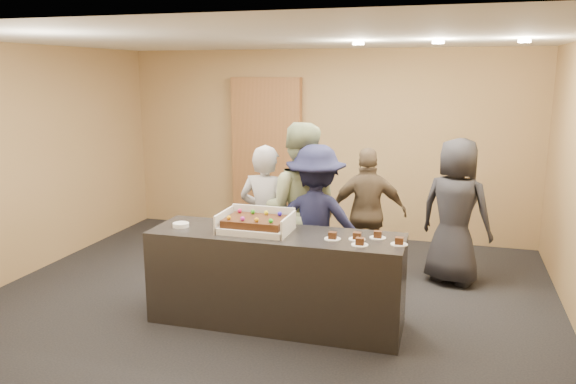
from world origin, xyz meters
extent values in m
plane|color=black|center=(0.00, 0.00, 0.00)|extent=(6.00, 6.00, 0.00)
plane|color=white|center=(0.00, 0.00, 2.70)|extent=(6.00, 6.00, 0.00)
cube|color=#A3804F|center=(0.00, 2.50, 1.35)|extent=(6.00, 0.04, 2.70)
cube|color=#A3804F|center=(0.00, -2.50, 1.35)|extent=(6.00, 0.04, 2.70)
cube|color=#A3804F|center=(-3.00, 0.00, 1.35)|extent=(0.04, 5.00, 2.70)
cube|color=black|center=(0.26, -0.65, 0.45)|extent=(2.41, 0.73, 0.90)
cube|color=brown|center=(-0.86, 2.41, 1.15)|extent=(1.05, 0.15, 2.30)
cube|color=white|center=(0.06, -0.65, 0.93)|extent=(0.65, 0.45, 0.06)
cube|color=white|center=(-0.26, -0.65, 0.99)|extent=(0.02, 0.45, 0.18)
cube|color=white|center=(0.38, -0.65, 0.99)|extent=(0.02, 0.45, 0.18)
cube|color=white|center=(0.06, -0.42, 1.00)|extent=(0.65, 0.02, 0.20)
cube|color=#371E0C|center=(0.06, -0.65, 0.99)|extent=(0.57, 0.39, 0.07)
sphere|color=#CA1753|center=(-0.16, -0.51, 1.05)|extent=(0.04, 0.04, 0.04)
sphere|color=#2E9819|center=(-0.02, -0.51, 1.05)|extent=(0.04, 0.04, 0.04)
sphere|color=yellow|center=(0.12, -0.51, 1.05)|extent=(0.04, 0.04, 0.04)
sphere|color=#2B1AE1|center=(0.26, -0.51, 1.05)|extent=(0.04, 0.04, 0.04)
sphere|color=orange|center=(-0.16, -0.78, 1.05)|extent=(0.04, 0.04, 0.04)
sphere|color=#B1269E|center=(-0.02, -0.78, 1.05)|extent=(0.04, 0.04, 0.04)
sphere|color=orange|center=(0.12, -0.78, 1.05)|extent=(0.04, 0.04, 0.04)
sphere|color=green|center=(0.26, -0.78, 1.05)|extent=(0.04, 0.04, 0.04)
cylinder|color=white|center=(-0.69, -0.71, 0.92)|extent=(0.16, 0.16, 0.04)
cylinder|color=white|center=(0.81, -0.69, 0.90)|extent=(0.15, 0.15, 0.01)
cube|color=#371E0C|center=(0.81, -0.69, 0.94)|extent=(0.07, 0.06, 0.06)
cylinder|color=white|center=(1.03, -0.64, 0.90)|extent=(0.15, 0.15, 0.01)
cube|color=#371E0C|center=(1.03, -0.64, 0.94)|extent=(0.07, 0.06, 0.06)
cylinder|color=white|center=(1.08, -0.80, 0.90)|extent=(0.15, 0.15, 0.01)
cube|color=#371E0C|center=(1.08, -0.80, 0.94)|extent=(0.07, 0.06, 0.06)
cylinder|color=white|center=(1.20, -0.54, 0.90)|extent=(0.15, 0.15, 0.01)
cube|color=#371E0C|center=(1.20, -0.54, 0.94)|extent=(0.07, 0.06, 0.06)
cylinder|color=white|center=(1.41, -0.69, 0.90)|extent=(0.15, 0.15, 0.01)
cube|color=#371E0C|center=(1.41, -0.69, 0.94)|extent=(0.07, 0.06, 0.06)
imported|color=#AEADB2|center=(-0.08, 0.06, 0.82)|extent=(0.63, 0.44, 1.63)
imported|color=#95A379|center=(0.26, 0.16, 0.93)|extent=(1.03, 0.87, 1.87)
imported|color=#191B3C|center=(0.48, 0.03, 0.83)|extent=(1.13, 0.72, 1.66)
imported|color=brown|center=(0.90, 0.87, 0.77)|extent=(0.96, 0.58, 1.53)
imported|color=#242428|center=(1.87, 0.96, 0.84)|extent=(0.96, 0.79, 1.67)
cylinder|color=#FFEAC6|center=(0.80, 0.50, 2.67)|extent=(0.12, 0.12, 0.03)
cylinder|color=#FFEAC6|center=(1.60, 0.50, 2.67)|extent=(0.12, 0.12, 0.03)
cylinder|color=#FFEAC6|center=(2.40, 0.50, 2.67)|extent=(0.12, 0.12, 0.03)
camera|label=1|loc=(1.81, -5.46, 2.38)|focal=35.00mm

